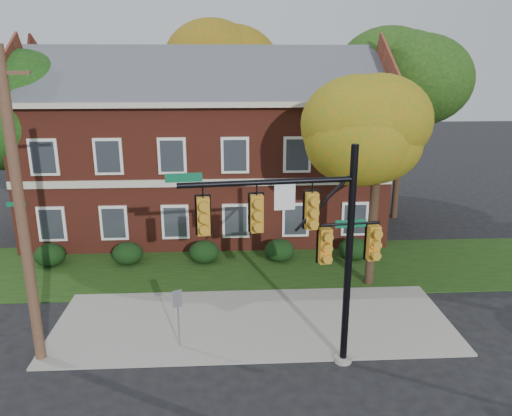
{
  "coord_description": "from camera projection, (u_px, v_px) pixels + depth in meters",
  "views": [
    {
      "loc": [
        -0.79,
        -14.9,
        9.06
      ],
      "look_at": [
        0.2,
        3.0,
        3.71
      ],
      "focal_mm": 35.0,
      "sensor_mm": 36.0,
      "label": 1
    }
  ],
  "objects": [
    {
      "name": "ground",
      "position": [
        255.0,
        338.0,
        16.89
      ],
      "size": [
        120.0,
        120.0,
        0.0
      ],
      "primitive_type": "plane",
      "color": "black",
      "rests_on": "ground"
    },
    {
      "name": "apartment_building",
      "position": [
        206.0,
        138.0,
        26.79
      ],
      "size": [
        18.8,
        8.8,
        9.74
      ],
      "color": "maroon",
      "rests_on": "ground"
    },
    {
      "name": "tree_near_right",
      "position": [
        386.0,
        125.0,
        18.96
      ],
      "size": [
        4.5,
        4.25,
        8.58
      ],
      "color": "black",
      "rests_on": "ground"
    },
    {
      "name": "hedge_right",
      "position": [
        279.0,
        250.0,
        23.23
      ],
      "size": [
        1.4,
        1.26,
        1.05
      ],
      "primitive_type": "ellipsoid",
      "color": "black",
      "rests_on": "ground"
    },
    {
      "name": "tree_far_rear",
      "position": [
        229.0,
        63.0,
        33.26
      ],
      "size": [
        6.84,
        6.46,
        11.52
      ],
      "color": "black",
      "rests_on": "ground"
    },
    {
      "name": "traffic_signal",
      "position": [
        309.0,
        236.0,
        14.19
      ],
      "size": [
        6.11,
        0.91,
        6.84
      ],
      "rotation": [
        0.0,
        0.0,
        0.11
      ],
      "color": "gray",
      "rests_on": "ground"
    },
    {
      "name": "hedge_center",
      "position": [
        204.0,
        252.0,
        23.04
      ],
      "size": [
        1.4,
        1.26,
        1.05
      ],
      "primitive_type": "ellipsoid",
      "color": "black",
      "rests_on": "ground"
    },
    {
      "name": "sidewalk",
      "position": [
        253.0,
        322.0,
        17.83
      ],
      "size": [
        14.0,
        5.0,
        0.08
      ],
      "primitive_type": "cube",
      "color": "gray",
      "rests_on": "ground"
    },
    {
      "name": "utility_pole",
      "position": [
        21.0,
        214.0,
        14.32
      ],
      "size": [
        1.47,
        0.35,
        9.46
      ],
      "rotation": [
        0.0,
        0.0,
        0.1
      ],
      "color": "#523726",
      "rests_on": "ground"
    },
    {
      "name": "grass_strip",
      "position": [
        248.0,
        267.0,
        22.62
      ],
      "size": [
        30.0,
        6.0,
        0.04
      ],
      "primitive_type": "cube",
      "color": "#193811",
      "rests_on": "ground"
    },
    {
      "name": "tree_left_rear",
      "position": [
        7.0,
        109.0,
        24.73
      ],
      "size": [
        5.4,
        5.1,
        8.88
      ],
      "color": "black",
      "rests_on": "ground"
    },
    {
      "name": "sign_post",
      "position": [
        178.0,
        309.0,
        15.93
      ],
      "size": [
        0.29,
        0.13,
        2.06
      ],
      "rotation": [
        0.0,
        0.0,
        0.33
      ],
      "color": "slate",
      "rests_on": "ground"
    },
    {
      "name": "hedge_far_right",
      "position": [
        354.0,
        249.0,
        23.41
      ],
      "size": [
        1.4,
        1.26,
        1.05
      ],
      "primitive_type": "ellipsoid",
      "color": "black",
      "rests_on": "ground"
    },
    {
      "name": "hedge_left",
      "position": [
        128.0,
        253.0,
        22.86
      ],
      "size": [
        1.4,
        1.26,
        1.05
      ],
      "primitive_type": "ellipsoid",
      "color": "black",
      "rests_on": "ground"
    },
    {
      "name": "hedge_far_left",
      "position": [
        50.0,
        255.0,
        22.67
      ],
      "size": [
        1.4,
        1.26,
        1.05
      ],
      "primitive_type": "ellipsoid",
      "color": "black",
      "rests_on": "ground"
    },
    {
      "name": "tree_right_rear",
      "position": [
        412.0,
        77.0,
        27.32
      ],
      "size": [
        6.3,
        5.95,
        10.62
      ],
      "color": "black",
      "rests_on": "ground"
    }
  ]
}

